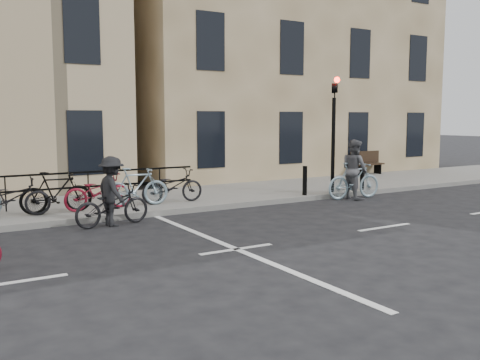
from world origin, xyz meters
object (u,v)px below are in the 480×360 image
traffic_light (334,120)px  cyclist_dark (112,199)px  cyclist_grey (354,175)px  bench (366,162)px

traffic_light → cyclist_dark: 7.78m
traffic_light → cyclist_grey: bearing=-71.6°
bench → cyclist_grey: (-4.56, -4.12, 0.08)m
cyclist_dark → cyclist_grey: bearing=-97.3°
traffic_light → bench: (4.80, 3.39, -1.78)m
cyclist_grey → traffic_light: bearing=23.9°
traffic_light → cyclist_dark: (-7.52, -0.86, -1.81)m
bench → traffic_light: bearing=-144.8°
traffic_light → bench: size_ratio=2.44×
bench → cyclist_grey: cyclist_grey is taller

